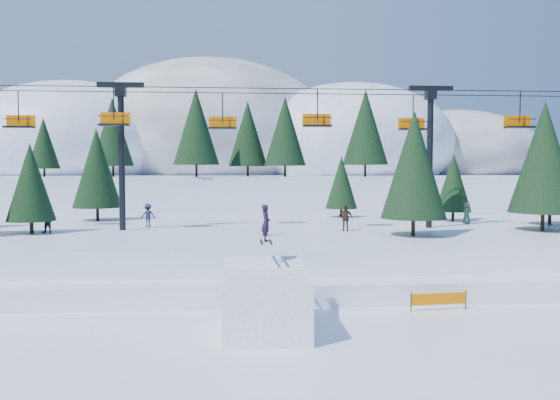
{
  "coord_description": "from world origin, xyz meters",
  "views": [
    {
      "loc": [
        -0.73,
        -20.8,
        6.61
      ],
      "look_at": [
        1.21,
        6.0,
        5.2
      ],
      "focal_mm": 35.0,
      "sensor_mm": 36.0,
      "label": 1
    }
  ],
  "objects": [
    {
      "name": "mountain_ridge",
      "position": [
        -5.08,
        73.33,
        9.64
      ],
      "size": [
        119.0,
        60.84,
        26.46
      ],
      "color": "white",
      "rests_on": "ground"
    },
    {
      "name": "banner_near",
      "position": [
        8.67,
        4.23,
        0.54
      ],
      "size": [
        2.84,
        0.36,
        0.9
      ],
      "color": "black",
      "rests_on": "ground"
    },
    {
      "name": "distant_skiers",
      "position": [
        -1.15,
        17.81,
        3.4
      ],
      "size": [
        31.36,
        7.33,
        1.87
      ],
      "color": "#4F2D1D",
      "rests_on": "mid_shelf"
    },
    {
      "name": "ground",
      "position": [
        0.0,
        0.0,
        0.0
      ],
      "size": [
        160.0,
        160.0,
        0.0
      ],
      "primitive_type": "plane",
      "color": "white",
      "rests_on": "ground"
    },
    {
      "name": "berm",
      "position": [
        0.0,
        8.0,
        0.55
      ],
      "size": [
        70.0,
        6.0,
        1.1
      ],
      "primitive_type": "cube",
      "color": "white",
      "rests_on": "ground"
    },
    {
      "name": "mid_shelf",
      "position": [
        0.0,
        18.0,
        1.25
      ],
      "size": [
        70.0,
        22.0,
        2.5
      ],
      "primitive_type": "cube",
      "color": "white",
      "rests_on": "ground"
    },
    {
      "name": "chairlift",
      "position": [
        1.82,
        18.05,
        9.32
      ],
      "size": [
        46.0,
        3.21,
        10.28
      ],
      "color": "black",
      "rests_on": "mid_shelf"
    },
    {
      "name": "jump_kicker",
      "position": [
        0.27,
        1.32,
        1.27
      ],
      "size": [
        3.43,
        4.68,
        5.17
      ],
      "color": "white",
      "rests_on": "ground"
    },
    {
      "name": "banner_far",
      "position": [
        8.48,
        6.72,
        0.54
      ],
      "size": [
        2.72,
        0.93,
        0.9
      ],
      "color": "black",
      "rests_on": "ground"
    },
    {
      "name": "conifer_stand",
      "position": [
        3.52,
        18.65,
        7.12
      ],
      "size": [
        64.47,
        18.08,
        9.93
      ],
      "color": "black",
      "rests_on": "mid_shelf"
    }
  ]
}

